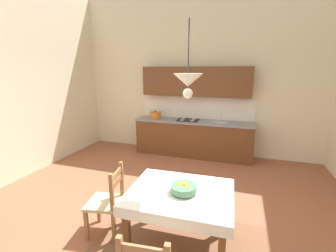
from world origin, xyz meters
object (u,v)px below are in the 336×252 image
at_px(dining_table, 180,202).
at_px(pendant_lamp, 188,81).
at_px(fruit_bowl, 184,188).
at_px(kitchen_cabinetry, 194,122).
at_px(dining_chair_tv_side, 108,202).

bearing_deg(dining_table, pendant_lamp, 73.88).
height_order(fruit_bowl, pendant_lamp, pendant_lamp).
bearing_deg(dining_table, kitchen_cabinetry, 98.97).
relative_size(dining_chair_tv_side, fruit_bowl, 3.10).
bearing_deg(pendant_lamp, dining_chair_tv_side, -171.87).
bearing_deg(kitchen_cabinetry, pendant_lamp, -80.02).
bearing_deg(pendant_lamp, dining_table, -106.12).
distance_m(fruit_bowl, pendant_lamp, 1.19).
relative_size(kitchen_cabinetry, dining_chair_tv_side, 3.12).
bearing_deg(kitchen_cabinetry, dining_table, -81.03).
relative_size(fruit_bowl, pendant_lamp, 0.37).
xyz_separation_m(kitchen_cabinetry, dining_table, (0.50, -3.18, -0.24)).
distance_m(kitchen_cabinetry, dining_table, 3.23).
bearing_deg(fruit_bowl, kitchen_cabinetry, 99.68).
height_order(kitchen_cabinetry, pendant_lamp, pendant_lamp).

